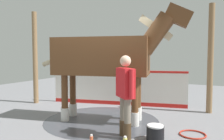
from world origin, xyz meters
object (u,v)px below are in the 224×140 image
(horse, at_px, (107,57))
(wash_bucket, at_px, (155,133))
(handler, at_px, (125,91))
(bottle_spray, at_px, (91,140))
(hose_coil, at_px, (193,134))

(horse, bearing_deg, wash_bucket, -39.52)
(handler, height_order, bottle_spray, handler)
(horse, distance_m, wash_bucket, 2.15)
(wash_bucket, bearing_deg, hose_coil, -134.29)
(handler, bearing_deg, hose_coil, 165.45)
(handler, height_order, hose_coil, handler)
(horse, height_order, handler, horse)
(horse, relative_size, wash_bucket, 10.80)
(horse, height_order, bottle_spray, horse)
(bottle_spray, bearing_deg, horse, -71.95)
(wash_bucket, xyz_separation_m, bottle_spray, (0.97, 0.74, -0.06))
(handler, distance_m, bottle_spray, 1.11)
(handler, distance_m, wash_bucket, 0.98)
(bottle_spray, height_order, hose_coil, bottle_spray)
(hose_coil, bearing_deg, horse, -2.74)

